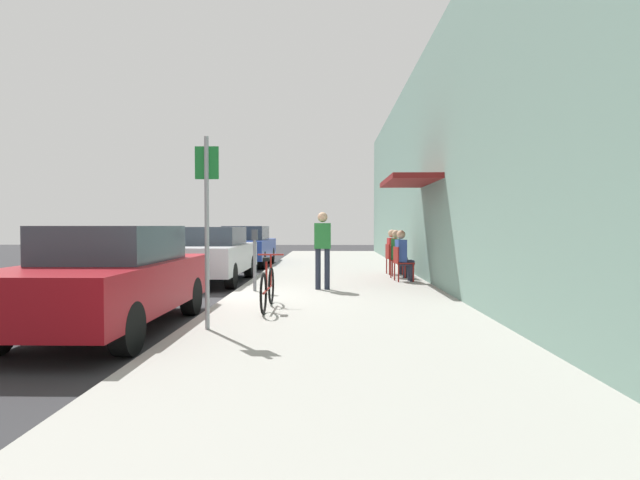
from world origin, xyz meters
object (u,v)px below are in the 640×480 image
parked_car_1 (212,254)px  seated_patron_0 (403,254)px  parked_car_0 (111,277)px  seated_patron_2 (394,250)px  bicycle_0 (268,288)px  cafe_chair_0 (401,261)px  parking_meter (255,255)px  cafe_chair_1 (396,259)px  street_sign (207,217)px  parked_car_2 (246,246)px  cafe_chair_2 (392,257)px  seated_patron_1 (398,252)px  pedestrian_standing (323,244)px

parked_car_1 → seated_patron_0: bearing=-7.6°
parked_car_0 → seated_patron_2: 8.91m
bicycle_0 → seated_patron_2: (2.90, 6.14, 0.34)m
bicycle_0 → cafe_chair_0: bearing=56.5°
parking_meter → cafe_chair_1: 4.51m
street_sign → bicycle_0: street_sign is taller
parked_car_0 → cafe_chair_0: (4.95, 5.52, -0.15)m
parked_car_2 → parking_meter: size_ratio=3.33×
bicycle_0 → cafe_chair_1: 5.99m
parked_car_2 → cafe_chair_2: size_ratio=5.06×
parked_car_1 → cafe_chair_0: bearing=-7.8°
parked_car_2 → cafe_chair_2: 6.58m
seated_patron_1 → parked_car_0: bearing=-127.7°
parked_car_2 → seated_patron_0: parked_car_2 is taller
parked_car_1 → street_sign: (1.50, -6.63, 0.87)m
bicycle_0 → seated_patron_1: size_ratio=1.33×
parking_meter → parked_car_1: bearing=120.4°
parked_car_2 → parking_meter: parked_car_2 is taller
parked_car_2 → seated_patron_2: bearing=-40.8°
bicycle_0 → seated_patron_1: seated_patron_1 is taller
parked_car_0 → parked_car_1: (0.00, 6.19, -0.01)m
street_sign → bicycle_0: bearing=69.9°
parked_car_0 → parked_car_2: 11.70m
seated_patron_0 → cafe_chair_2: 1.85m
parked_car_0 → seated_patron_1: bearing=52.3°
seated_patron_0 → pedestrian_standing: bearing=-140.1°
seated_patron_1 → street_sign: bearing=-116.9°
seated_patron_0 → bicycle_0: bearing=-124.0°
seated_patron_0 → cafe_chair_1: 1.00m
parked_car_1 → pedestrian_standing: 3.82m
cafe_chair_2 → street_sign: bearing=-113.9°
street_sign → bicycle_0: size_ratio=1.52×
parked_car_2 → cafe_chair_1: (4.95, -5.20, -0.15)m
bicycle_0 → cafe_chair_0: 5.14m
cafe_chair_0 → pedestrian_standing: size_ratio=0.51×
seated_patron_1 → cafe_chair_0: bearing=-93.5°
parked_car_0 → cafe_chair_0: bearing=48.1°
seated_patron_1 → cafe_chair_2: (-0.06, 0.87, -0.19)m
parked_car_1 → bicycle_0: 5.40m
parked_car_1 → cafe_chair_1: parked_car_1 is taller
parked_car_1 → seated_patron_2: size_ratio=3.41×
cafe_chair_1 → seated_patron_2: (0.06, 0.86, 0.19)m
parked_car_0 → bicycle_0: parked_car_0 is taller
street_sign → seated_patron_0: bearing=59.5°
parked_car_2 → seated_patron_1: (5.01, -5.21, 0.04)m
parked_car_2 → bicycle_0: 10.68m
street_sign → seated_patron_0: (3.51, 5.96, -0.82)m
bicycle_0 → seated_patron_2: bearing=64.7°
parked_car_2 → street_sign: 12.26m
parked_car_1 → bicycle_0: (2.11, -4.96, -0.29)m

